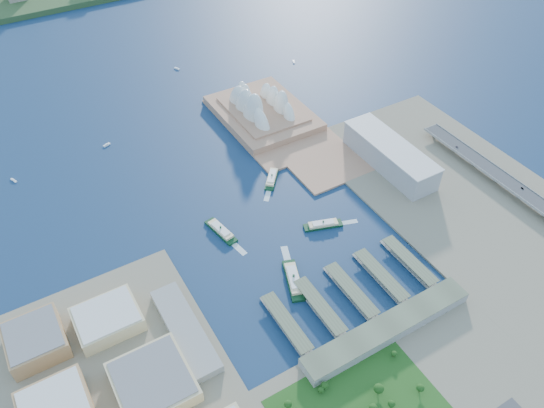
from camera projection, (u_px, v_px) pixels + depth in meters
ground at (303, 255)px, 631.07m from camera, size 3000.00×3000.00×0.00m
south_land at (425, 398)px, 497.46m from camera, size 720.00×180.00×3.00m
east_land at (479, 209)px, 687.79m from camera, size 240.00×500.00×3.00m
peninsula at (271, 122)px, 834.21m from camera, size 135.00×220.00×3.00m
opera_house at (263, 100)px, 825.16m from camera, size 134.00×180.00×58.00m
toaster_building at (390, 155)px, 740.19m from camera, size 45.00×155.00×35.00m
expressway at (519, 193)px, 698.75m from camera, size 26.00×340.00×11.85m
west_buildings at (116, 397)px, 482.63m from camera, size 200.00×280.00×27.00m
ferry_wharves at (351, 291)px, 585.77m from camera, size 184.00×90.00×9.30m
terminal_building at (387, 328)px, 545.29m from camera, size 200.00×28.00×12.00m
park at (362, 407)px, 481.30m from camera, size 150.00×110.00×16.00m
ferry_a at (221, 229)px, 655.39m from camera, size 22.39×54.12×9.94m
ferry_b at (272, 177)px, 730.09m from camera, size 41.13×45.24×9.23m
ferry_c at (294, 278)px, 597.94m from camera, size 34.59×61.01×11.24m
ferry_d at (323, 224)px, 663.33m from camera, size 50.68×27.26×9.31m
boat_a at (14, 180)px, 730.40m from camera, size 7.34×12.20×2.31m
boat_b at (107, 145)px, 790.00m from camera, size 11.52×7.11×2.94m
boat_c at (294, 62)px, 978.81m from camera, size 7.69×11.22×2.46m
boat_e at (177, 68)px, 959.62m from camera, size 7.40×11.64×2.73m
car_b at (522, 188)px, 696.20m from camera, size 1.42×4.08×1.35m
car_c at (457, 147)px, 762.98m from camera, size 1.93×4.74×1.38m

